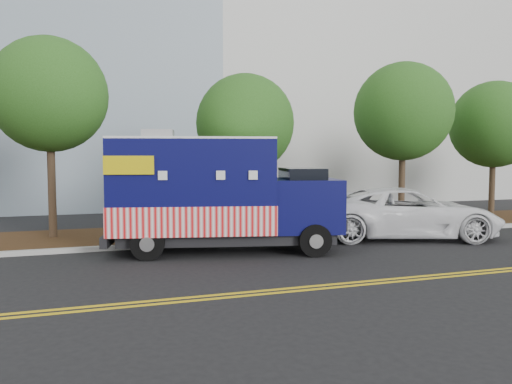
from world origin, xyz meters
name	(u,v)px	position (x,y,z in m)	size (l,w,h in m)	color
ground	(262,250)	(0.00, 0.00, 0.00)	(120.00, 120.00, 0.00)	black
curb	(248,240)	(0.00, 1.40, 0.07)	(120.00, 0.18, 0.15)	#9E9E99
mulch_strip	(231,231)	(0.00, 3.50, 0.07)	(120.00, 4.00, 0.15)	#311F0D
centerline_near	(329,285)	(0.00, -4.45, 0.01)	(120.00, 0.10, 0.01)	gold
centerline_far	(334,287)	(0.00, -4.70, 0.01)	(120.00, 0.10, 0.01)	gold
tree_a	(49,95)	(-6.19, 3.76, 4.90)	(3.81, 3.81, 6.82)	#38281C
tree_b	(245,124)	(0.51, 3.35, 4.08)	(3.62, 3.62, 5.90)	#38281C
tree_c	(403,112)	(7.09, 3.01, 4.67)	(3.95, 3.95, 6.65)	#38281C
tree_d	(494,125)	(12.25, 3.54, 4.29)	(3.85, 3.85, 6.23)	#38281C
sign_post	(198,208)	(-1.66, 1.56, 1.20)	(0.06, 0.06, 2.40)	#473828
food_truck	(213,197)	(-1.47, 0.27, 1.65)	(7.29, 3.97, 3.65)	black
white_car	(407,213)	(5.53, 0.48, 0.89)	(2.94, 6.38, 1.77)	white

